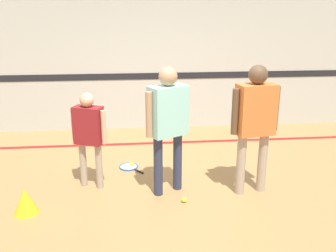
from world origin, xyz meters
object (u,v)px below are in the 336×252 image
object	(u,v)px
racket_spare_on_floor	(129,167)
person_instructor	(168,117)
person_student_right	(255,116)
training_cone	(25,201)
tennis_ball_near_instructor	(184,200)
tennis_ball_by_spare_racket	(132,164)
person_student_left	(89,130)

from	to	relation	value
racket_spare_on_floor	person_instructor	bearing A→B (deg)	-7.25
person_student_right	training_cone	bearing A→B (deg)	-4.21
person_instructor	person_student_right	world-z (taller)	person_student_right
tennis_ball_near_instructor	training_cone	distance (m)	1.85
tennis_ball_by_spare_racket	training_cone	xyz separation A→B (m)	(-1.22, -1.22, 0.12)
tennis_ball_near_instructor	training_cone	bearing A→B (deg)	-178.08
racket_spare_on_floor	tennis_ball_by_spare_racket	xyz separation A→B (m)	(0.04, 0.05, 0.02)
person_instructor	training_cone	bearing A→B (deg)	165.02
person_instructor	tennis_ball_near_instructor	xyz separation A→B (m)	(0.17, -0.31, -0.96)
tennis_ball_near_instructor	tennis_ball_by_spare_racket	bearing A→B (deg)	118.34
person_instructor	person_student_right	xyz separation A→B (m)	(1.05, -0.11, 0.02)
person_student_left	racket_spare_on_floor	bearing A→B (deg)	71.68
tennis_ball_near_instructor	person_student_left	bearing A→B (deg)	154.57
person_instructor	tennis_ball_by_spare_racket	xyz separation A→B (m)	(-0.46, 0.85, -0.96)
person_student_left	tennis_ball_near_instructor	world-z (taller)	person_student_left
person_student_left	tennis_ball_by_spare_racket	distance (m)	1.10
person_instructor	person_student_left	distance (m)	1.03
tennis_ball_near_instructor	tennis_ball_by_spare_racket	xyz separation A→B (m)	(-0.62, 1.16, 0.00)
training_cone	tennis_ball_near_instructor	bearing A→B (deg)	1.92
racket_spare_on_floor	tennis_ball_by_spare_racket	bearing A→B (deg)	101.82
person_student_left	tennis_ball_near_instructor	xyz separation A→B (m)	(1.15, -0.55, -0.75)
person_instructor	person_student_right	distance (m)	1.05
tennis_ball_near_instructor	tennis_ball_by_spare_racket	size ratio (longest dim) A/B	1.00
person_student_left	training_cone	size ratio (longest dim) A/B	4.13
person_instructor	person_student_left	bearing A→B (deg)	138.92
training_cone	person_student_right	bearing A→B (deg)	5.53
person_student_right	tennis_ball_near_instructor	size ratio (longest dim) A/B	24.66
person_instructor	tennis_ball_near_instructor	bearing A→B (deg)	-89.01
person_student_right	person_instructor	bearing A→B (deg)	-15.52
person_student_right	training_cone	size ratio (longest dim) A/B	5.32
person_instructor	training_cone	xyz separation A→B (m)	(-1.67, -0.37, -0.84)
person_student_left	person_instructor	bearing A→B (deg)	8.80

